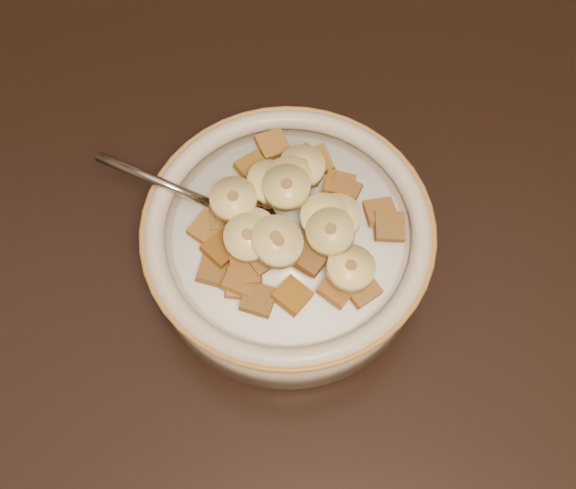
{
  "coord_description": "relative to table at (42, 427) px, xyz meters",
  "views": [
    {
      "loc": [
        0.17,
        -0.13,
        1.28
      ],
      "look_at": [
        0.17,
        0.11,
        0.78
      ],
      "focal_mm": 50.0,
      "sensor_mm": 36.0,
      "label": 1
    }
  ],
  "objects": [
    {
      "name": "cereal_square_15",
      "position": [
        0.21,
        0.14,
        0.08
      ],
      "size": [
        0.03,
        0.03,
        0.01
      ],
      "primitive_type": "cube",
      "rotation": [
        -0.24,
        0.01,
        2.64
      ],
      "color": "brown",
      "rests_on": "milk"
    },
    {
      "name": "cereal_square_24",
      "position": [
        0.19,
        0.08,
        0.08
      ],
      "size": [
        0.03,
        0.03,
        0.01
      ],
      "primitive_type": "cube",
      "rotation": [
        -0.02,
        0.05,
        0.91
      ],
      "color": "brown",
      "rests_on": "milk"
    },
    {
      "name": "banana_slice_9",
      "position": [
        0.18,
        0.15,
        0.09
      ],
      "size": [
        0.04,
        0.04,
        0.01
      ],
      "primitive_type": "cylinder",
      "rotation": [
        0.03,
        0.01,
        1.9
      ],
      "color": "#CBC26E",
      "rests_on": "milk"
    },
    {
      "name": "cereal_square_20",
      "position": [
        0.17,
        0.06,
        0.08
      ],
      "size": [
        0.03,
        0.03,
        0.01
      ],
      "primitive_type": "cube",
      "rotation": [
        0.17,
        -0.12,
        2.44
      ],
      "color": "#996018",
      "rests_on": "milk"
    },
    {
      "name": "cereal_square_4",
      "position": [
        0.14,
        0.07,
        0.07
      ],
      "size": [
        0.02,
        0.02,
        0.01
      ],
      "primitive_type": "cube",
      "rotation": [
        0.25,
        -0.04,
        1.52
      ],
      "color": "#9A642F",
      "rests_on": "milk"
    },
    {
      "name": "cereal_square_1",
      "position": [
        0.15,
        0.09,
        0.08
      ],
      "size": [
        0.03,
        0.03,
        0.01
      ],
      "primitive_type": "cube",
      "rotation": [
        0.21,
        0.04,
        0.61
      ],
      "color": "brown",
      "rests_on": "milk"
    },
    {
      "name": "cereal_bowl",
      "position": [
        0.17,
        0.11,
        0.04
      ],
      "size": [
        0.19,
        0.19,
        0.05
      ],
      "primitive_type": "cylinder",
      "color": "beige",
      "rests_on": "table"
    },
    {
      "name": "cereal_square_22",
      "position": [
        0.19,
        0.16,
        0.07
      ],
      "size": [
        0.03,
        0.03,
        0.01
      ],
      "primitive_type": "cube",
      "rotation": [
        0.22,
        0.08,
        0.99
      ],
      "color": "brown",
      "rests_on": "milk"
    },
    {
      "name": "cereal_square_27",
      "position": [
        0.19,
        0.09,
        0.08
      ],
      "size": [
        0.03,
        0.03,
        0.01
      ],
      "primitive_type": "cube",
      "rotation": [
        0.15,
        -0.02,
        2.19
      ],
      "color": "brown",
      "rests_on": "milk"
    },
    {
      "name": "banana_slice_0",
      "position": [
        0.16,
        0.14,
        0.09
      ],
      "size": [
        0.04,
        0.04,
        0.01
      ],
      "primitive_type": "cylinder",
      "rotation": [
        0.11,
        -0.01,
        1.76
      ],
      "color": "#E8D26F",
      "rests_on": "milk"
    },
    {
      "name": "cereal_square_9",
      "position": [
        0.16,
        0.18,
        0.07
      ],
      "size": [
        0.03,
        0.03,
        0.01
      ],
      "primitive_type": "cube",
      "rotation": [
        0.06,
        0.1,
        0.39
      ],
      "color": "olive",
      "rests_on": "milk"
    },
    {
      "name": "cereal_square_6",
      "position": [
        0.13,
        0.12,
        0.07
      ],
      "size": [
        0.02,
        0.02,
        0.01
      ],
      "primitive_type": "cube",
      "rotation": [
        0.2,
        -0.04,
        1.6
      ],
      "color": "#946234",
      "rests_on": "milk"
    },
    {
      "name": "banana_slice_6",
      "position": [
        0.2,
        0.11,
        0.09
      ],
      "size": [
        0.04,
        0.04,
        0.02
      ],
      "primitive_type": "cylinder",
      "rotation": [
        -0.11,
        -0.1,
        2.83
      ],
      "color": "beige",
      "rests_on": "milk"
    },
    {
      "name": "cereal_square_8",
      "position": [
        0.19,
        0.16,
        0.07
      ],
      "size": [
        0.03,
        0.03,
        0.01
      ],
      "primitive_type": "cube",
      "rotation": [
        -0.25,
        -0.13,
        1.93
      ],
      "color": "olive",
      "rests_on": "milk"
    },
    {
      "name": "banana_slice_1",
      "position": [
        0.17,
        0.14,
        0.1
      ],
      "size": [
        0.04,
        0.04,
        0.01
      ],
      "primitive_type": "cylinder",
      "rotation": [
        -0.0,
        -0.09,
        0.77
      ],
      "color": "#F3D674",
      "rests_on": "milk"
    },
    {
      "name": "cereal_square_14",
      "position": [
        0.24,
        0.11,
        0.07
      ],
      "size": [
        0.02,
        0.02,
        0.01
      ],
      "primitive_type": "cube",
      "rotation": [
        -0.1,
        -0.13,
        3.13
      ],
      "color": "olive",
      "rests_on": "milk"
    },
    {
      "name": "banana_slice_2",
      "position": [
        0.2,
        0.1,
        0.1
      ],
      "size": [
        0.04,
        0.04,
        0.01
      ],
      "primitive_type": "cylinder",
      "rotation": [
        -0.06,
        -0.11,
        0.89
      ],
      "color": "#D6BA69",
      "rests_on": "milk"
    },
    {
      "name": "banana_slice_5",
      "position": [
        0.21,
        0.07,
        0.09
      ],
      "size": [
        0.04,
        0.04,
        0.02
      ],
      "primitive_type": "cylinder",
      "rotation": [
        0.09,
        0.13,
        1.14
      ],
      "color": "#FFE583",
      "rests_on": "milk"
    },
    {
      "name": "spoon",
      "position": [
        0.14,
        0.12,
        0.07
      ],
      "size": [
        0.05,
        0.05,
        0.01
      ],
      "primitive_type": "ellipsoid",
      "rotation": [
        0.0,
        0.0,
        4.34
      ],
      "color": "#9C9CA2",
      "rests_on": "cereal_bowl"
    },
    {
      "name": "cereal_square_25",
      "position": [
        0.12,
        0.08,
        0.07
      ],
      "size": [
        0.02,
        0.02,
        0.01
      ],
      "primitive_type": "cube",
      "rotation": [
        0.13,
        -0.15,
        2.9
      ],
      "color": "brown",
      "rests_on": "milk"
    },
    {
      "name": "cereal_square_17",
      "position": [
        0.13,
        0.1,
        0.08
      ],
      "size": [
        0.03,
        0.03,
        0.01
      ],
      "primitive_type": "cube",
      "rotation": [
        0.07,
        0.15,
        0.8
      ],
      "color": "brown",
      "rests_on": "milk"
    },
    {
      "name": "cereal_square_29",
      "position": [
        0.15,
        0.1,
        0.09
      ],
      "size": [
        0.03,
        0.03,
        0.01
      ],
      "primitive_type": "cube",
      "rotation": [
        -0.16,
        0.06,
        2.73
      ],
      "color": "brown",
      "rests_on": "milk"
    },
    {
      "name": "cereal_square_23",
      "position": [
        0.2,
        0.07,
        0.08
      ],
      "size": [
        0.03,
        0.03,
        0.01
      ],
      "primitive_type": "cube",
      "rotation": [
        0.17,
        0.14,
        0.95
      ],
      "color": "brown",
      "rests_on": "milk"
    },
    {
      "name": "table",
      "position": [
        0.0,
        0.0,
        0.0
      ],
      "size": [
        1.43,
        0.95,
        0.04
      ],
      "primitive_type": "cube",
      "rotation": [
        0.0,
        0.0,
        0.04
      ],
      "color": "black",
      "rests_on": "floor"
    },
    {
      "name": "banana_slice_8",
      "position": [
        0.14,
        0.12,
        0.09
      ],
      "size": [
        0.03,
        0.03,
        0.01
      ],
      "primitive_type": "cylinder",
      "rotation": [
        0.0,
        0.06,
        1.49
      ],
      "color": "beige",
      "rests_on": "milk"
    },
    {
      "name": "banana_slice_4",
      "position": [
        0.16,
        0.09,
        0.1
      ],
      "size": [
        0.04,
        0.04,
        0.01
      ],
      "primitive_type": "cylinder",
      "rotation": [
        0.08,
        0.07,
        0.45
      ],
      "color": "#E9D48C",
      "rests_on": "milk"
    },
    {
      "name": "banana_slice_7",
      "position": [
        0.17,
        0.09,
        0.1
      ],
      "size": [
        0.04,
        0.04,
        0.01
      ],
      "primitive_type": "cylinder",
      "rotation": [
        0.04,
        0.08,
        0.53
      ],
      "color": "beige",
      "rests_on": "milk"
    },
    {
      "name": "cereal_square_26",
      "position": [
        0.17,
        0.13,
        0.08
      ],
      "size": [
        0.02,
        0.02,
        0.01
      ],
      "primitive_type": "cube",
      "rotation": [
        -0.16,
        -0.12,
        1.6
      ],
      "color": "#613A10",
      "rests_on": "milk"
    },
    {
      "name": "cereal_square_7",
      "position": [
        0.15,
        0.06,
        0.07
      ],
      "size": [
        0.03,
        0.03,
        0.01
      ],
      "primitive_type": "cube",
      "rotation": [
        0.03,
        0.06,
        1.25
      ],
      "color": "brown",
      "rests_on": "milk"
    },
    {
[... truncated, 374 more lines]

